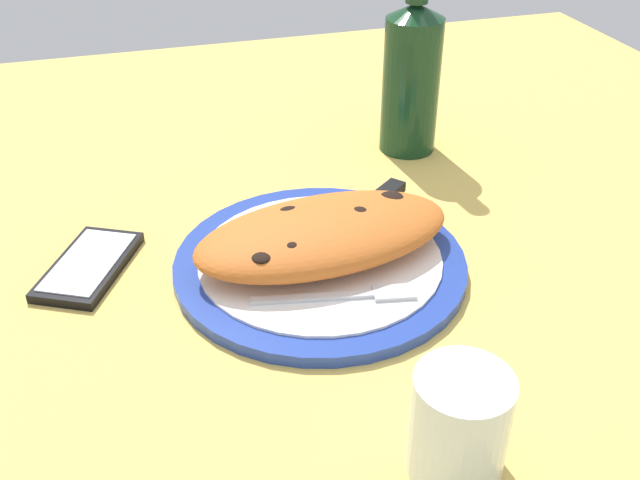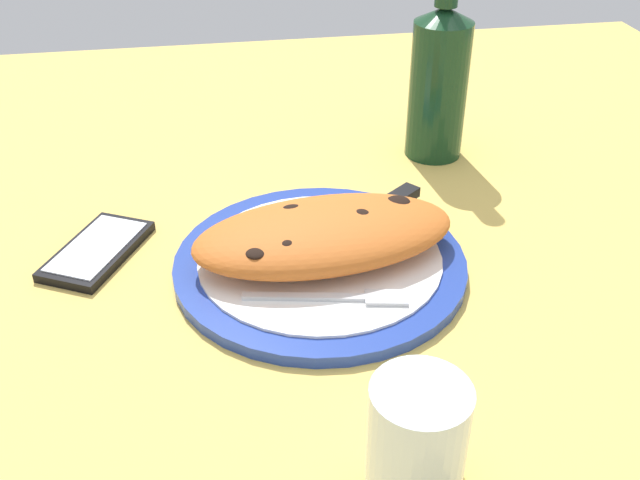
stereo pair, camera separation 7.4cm
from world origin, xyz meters
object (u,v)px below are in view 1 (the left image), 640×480
object	(u,v)px
knife	(364,212)
calzone	(324,234)
plate	(320,263)
water_glass	(458,430)
wine_bottle	(412,75)
fork	(350,295)
smartphone	(89,266)

from	to	relation	value
knife	calzone	bearing A→B (deg)	-138.43
plate	water_glass	distance (cm)	27.30
plate	knife	bearing A→B (deg)	41.69
plate	knife	distance (cm)	9.47
water_glass	knife	bearing A→B (deg)	81.94
calzone	knife	bearing A→B (deg)	41.57
knife	wine_bottle	size ratio (longest dim) A/B	0.70
water_glass	wine_bottle	distance (cm)	54.12
calzone	water_glass	bearing A→B (deg)	-86.42
fork	smartphone	distance (cm)	27.44
plate	wine_bottle	xyz separation A→B (cm)	(19.37, 23.89, 9.63)
knife	smartphone	bearing A→B (deg)	179.34
calzone	knife	xyz separation A→B (cm)	(6.44, 5.71, -1.83)
knife	water_glass	xyz separation A→B (cm)	(-4.71, -33.28, 1.70)
knife	water_glass	distance (cm)	33.66
fork	water_glass	world-z (taller)	water_glass
plate	fork	bearing A→B (deg)	-83.96
wine_bottle	knife	bearing A→B (deg)	-125.02
plate	fork	size ratio (longest dim) A/B	1.92
fork	knife	bearing A→B (deg)	65.34
plate	smartphone	world-z (taller)	plate
plate	wine_bottle	bearing A→B (deg)	50.96
fork	knife	distance (cm)	14.93
smartphone	water_glass	distance (cm)	42.10
wine_bottle	smartphone	bearing A→B (deg)	-157.71
water_glass	wine_bottle	bearing A→B (deg)	71.46
water_glass	wine_bottle	xyz separation A→B (cm)	(17.08, 50.93, 6.62)
fork	wine_bottle	world-z (taller)	wine_bottle
knife	plate	bearing A→B (deg)	-138.31
fork	smartphone	xyz separation A→B (cm)	(-23.63, 13.91, -1.20)
plate	water_glass	world-z (taller)	water_glass
calzone	water_glass	size ratio (longest dim) A/B	3.27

